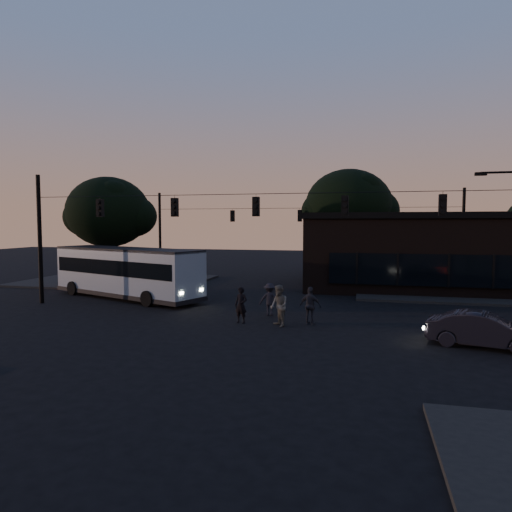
% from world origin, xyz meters
% --- Properties ---
extents(ground, '(120.00, 120.00, 0.00)m').
position_xyz_m(ground, '(0.00, 0.00, 0.00)').
color(ground, black).
rests_on(ground, ground).
extents(sidewalk_far_right, '(14.00, 10.00, 0.15)m').
position_xyz_m(sidewalk_far_right, '(12.00, 14.00, 0.07)').
color(sidewalk_far_right, black).
rests_on(sidewalk_far_right, ground).
extents(sidewalk_far_left, '(14.00, 10.00, 0.15)m').
position_xyz_m(sidewalk_far_left, '(-14.00, 14.00, 0.07)').
color(sidewalk_far_left, black).
rests_on(sidewalk_far_left, ground).
extents(building, '(15.40, 10.41, 5.40)m').
position_xyz_m(building, '(9.00, 15.97, 2.71)').
color(building, black).
rests_on(building, ground).
extents(tree_behind, '(7.60, 7.60, 9.43)m').
position_xyz_m(tree_behind, '(4.00, 22.00, 6.19)').
color(tree_behind, black).
rests_on(tree_behind, ground).
extents(tree_left, '(6.40, 6.40, 8.30)m').
position_xyz_m(tree_left, '(-14.00, 13.00, 5.57)').
color(tree_left, black).
rests_on(tree_left, ground).
extents(signal_rig_near, '(26.24, 0.30, 7.50)m').
position_xyz_m(signal_rig_near, '(0.00, 4.00, 4.45)').
color(signal_rig_near, black).
rests_on(signal_rig_near, ground).
extents(signal_rig_far, '(26.24, 0.30, 7.50)m').
position_xyz_m(signal_rig_far, '(0.00, 20.00, 4.20)').
color(signal_rig_far, black).
rests_on(signal_rig_far, ground).
extents(bus, '(11.36, 6.56, 3.15)m').
position_xyz_m(bus, '(-9.03, 6.79, 1.77)').
color(bus, gray).
rests_on(bus, ground).
extents(car, '(4.27, 2.42, 1.33)m').
position_xyz_m(car, '(9.92, -0.40, 0.67)').
color(car, black).
rests_on(car, ground).
extents(pedestrian_a, '(0.70, 0.54, 1.71)m').
position_xyz_m(pedestrian_a, '(-0.13, 1.53, 0.86)').
color(pedestrian_a, black).
rests_on(pedestrian_a, ground).
extents(pedestrian_b, '(1.12, 1.16, 1.89)m').
position_xyz_m(pedestrian_b, '(1.74, 1.27, 0.95)').
color(pedestrian_b, '#54544D').
rests_on(pedestrian_b, ground).
extents(pedestrian_c, '(1.10, 0.68, 1.76)m').
position_xyz_m(pedestrian_c, '(3.08, 1.97, 0.88)').
color(pedestrian_c, '#23242B').
rests_on(pedestrian_c, ground).
extents(pedestrian_d, '(1.11, 0.69, 1.66)m').
position_xyz_m(pedestrian_d, '(0.82, 3.60, 0.83)').
color(pedestrian_d, black).
rests_on(pedestrian_d, ground).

